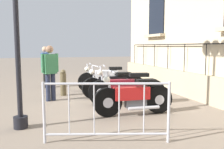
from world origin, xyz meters
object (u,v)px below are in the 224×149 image
object	(u,v)px
motorcycle_maroon	(127,89)
bollard	(63,82)
pedestrian_standing	(50,70)
motorcycle_white	(107,79)
motorcycle_red	(133,98)
motorcycle_black	(114,84)
pedestrian_walking	(45,65)
crowd_barrier	(107,110)

from	to	relation	value
motorcycle_maroon	bollard	xyz separation A→B (m)	(1.59, -1.79, -0.01)
motorcycle_maroon	pedestrian_standing	size ratio (longest dim) A/B	1.31
motorcycle_white	bollard	size ratio (longest dim) A/B	2.49
motorcycle_white	motorcycle_red	world-z (taller)	motorcycle_red
motorcycle_maroon	motorcycle_red	xyz separation A→B (m)	(0.23, 1.05, -0.03)
motorcycle_black	motorcycle_maroon	distance (m)	1.07
pedestrian_walking	crowd_barrier	bearing A→B (deg)	97.32
motorcycle_red	crowd_barrier	bearing A→B (deg)	53.58
crowd_barrier	pedestrian_walking	xyz separation A→B (m)	(0.79, -6.12, 0.35)
motorcycle_white	motorcycle_black	xyz separation A→B (m)	(0.07, 1.02, -0.03)
crowd_barrier	pedestrian_standing	bearing A→B (deg)	-78.59
motorcycle_black	bollard	world-z (taller)	motorcycle_black
motorcycle_maroon	bollard	distance (m)	2.39
motorcycle_red	motorcycle_white	bearing A→B (deg)	-94.73
motorcycle_white	crowd_barrier	distance (m)	4.80
motorcycle_white	crowd_barrier	size ratio (longest dim) A/B	1.05
motorcycle_black	bollard	distance (m)	1.71
motorcycle_red	pedestrian_walking	bearing A→B (deg)	-68.22
pedestrian_walking	motorcycle_black	bearing A→B (deg)	129.00
bollard	motorcycle_maroon	bearing A→B (deg)	131.64
motorcycle_black	motorcycle_red	size ratio (longest dim) A/B	1.08
motorcycle_maroon	crowd_barrier	distance (m)	2.83
pedestrian_standing	motorcycle_red	bearing A→B (deg)	129.99
pedestrian_walking	motorcycle_maroon	bearing A→B (deg)	120.09
motorcycle_white	pedestrian_standing	xyz separation A→B (m)	(2.06, 1.00, 0.50)
motorcycle_maroon	pedestrian_walking	world-z (taller)	pedestrian_walking
motorcycle_black	motorcycle_maroon	bearing A→B (deg)	92.04
motorcycle_maroon	pedestrian_walking	bearing A→B (deg)	-59.91
motorcycle_white	pedestrian_walking	distance (m)	2.65
bollard	pedestrian_walking	xyz separation A→B (m)	(0.50, -1.82, 0.48)
crowd_barrier	pedestrian_walking	distance (m)	6.18
motorcycle_white	bollard	xyz separation A→B (m)	(1.62, 0.31, 0.00)
pedestrian_standing	pedestrian_walking	size ratio (longest dim) A/B	1.02
motorcycle_red	bollard	world-z (taller)	motorcycle_red
motorcycle_maroon	pedestrian_walking	distance (m)	4.19
motorcycle_black	motorcycle_red	xyz separation A→B (m)	(0.19, 2.13, 0.01)
motorcycle_black	motorcycle_white	bearing A→B (deg)	-93.97
motorcycle_red	bollard	distance (m)	3.15
motorcycle_white	crowd_barrier	bearing A→B (deg)	73.82
motorcycle_maroon	pedestrian_walking	size ratio (longest dim) A/B	1.33
motorcycle_black	pedestrian_walking	world-z (taller)	pedestrian_walking
crowd_barrier	motorcycle_white	bearing A→B (deg)	-106.18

